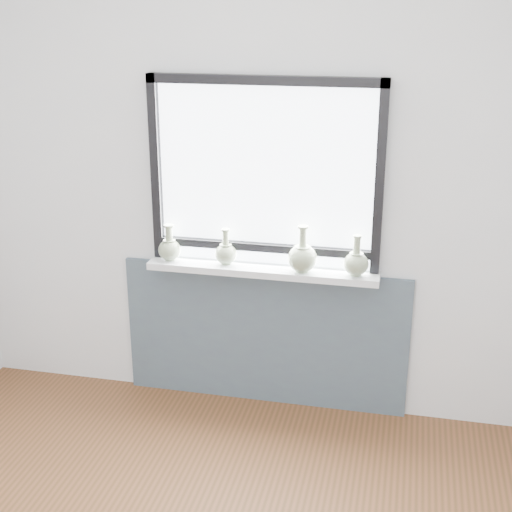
% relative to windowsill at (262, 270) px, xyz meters
% --- Properties ---
extents(back_wall, '(3.60, 0.02, 2.60)m').
position_rel_windowsill_xyz_m(back_wall, '(0.00, 0.10, 0.42)').
color(back_wall, silver).
rests_on(back_wall, ground).
extents(apron_panel, '(1.70, 0.03, 0.86)m').
position_rel_windowsill_xyz_m(apron_panel, '(0.00, 0.07, -0.45)').
color(apron_panel, '#435760').
rests_on(apron_panel, ground).
extents(windowsill, '(1.32, 0.18, 0.04)m').
position_rel_windowsill_xyz_m(windowsill, '(0.00, 0.00, 0.00)').
color(windowsill, silver).
rests_on(windowsill, apron_panel).
extents(window, '(1.30, 0.06, 1.05)m').
position_rel_windowsill_xyz_m(window, '(0.00, 0.06, 0.56)').
color(window, black).
rests_on(window, windowsill).
extents(vase_a, '(0.13, 0.13, 0.21)m').
position_rel_windowsill_xyz_m(vase_a, '(-0.55, -0.00, 0.09)').
color(vase_a, '#96A983').
rests_on(vase_a, windowsill).
extents(vase_b, '(0.13, 0.13, 0.21)m').
position_rel_windowsill_xyz_m(vase_b, '(-0.21, 0.00, 0.09)').
color(vase_b, '#96A983').
rests_on(vase_b, windowsill).
extents(vase_c, '(0.16, 0.16, 0.26)m').
position_rel_windowsill_xyz_m(vase_c, '(0.23, -0.02, 0.10)').
color(vase_c, '#96A983').
rests_on(vase_c, windowsill).
extents(vase_d, '(0.14, 0.14, 0.23)m').
position_rel_windowsill_xyz_m(vase_d, '(0.53, -0.01, 0.09)').
color(vase_d, '#96A983').
rests_on(vase_d, windowsill).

